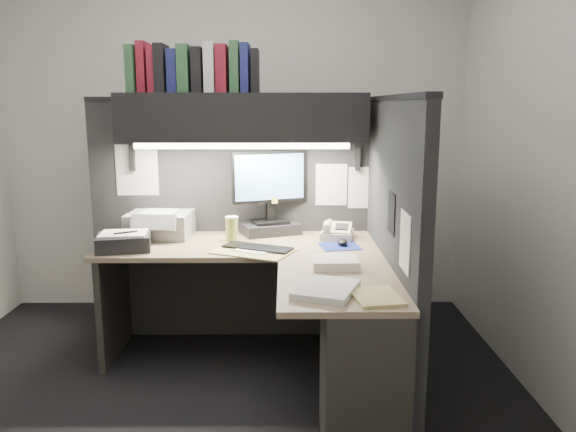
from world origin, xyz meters
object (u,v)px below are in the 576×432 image
Objects in this scene: keyboard at (258,248)px; notebook_stack at (124,242)px; coffee_cup at (232,229)px; telephone at (337,232)px; desk at (292,320)px; overhead_shelf at (243,117)px; printer at (160,224)px; monitor at (270,201)px.

keyboard is 0.80m from notebook_stack.
coffee_cup is at bearing 151.38° from keyboard.
telephone is 0.67m from coffee_cup.
keyboard reaches higher than desk.
overhead_shelf is 3.89× the size of printer.
monitor is at bearing 25.29° from notebook_stack.
overhead_shelf is at bearing 130.21° from keyboard.
printer is (-0.72, -0.06, -0.14)m from monitor.
printer is at bearing 163.68° from monitor.
notebook_stack is at bearing 157.58° from desk.
keyboard is 0.75m from printer.
printer is (-0.65, 0.36, 0.07)m from keyboard.
overhead_shelf reaches higher than coffee_cup.
telephone reaches higher than desk.
printer is (-0.85, 0.76, 0.37)m from desk.
telephone is (0.60, -0.07, -0.73)m from overhead_shelf.
notebook_stack is (-0.70, -0.34, -0.72)m from overhead_shelf.
coffee_cup is at bearing -164.52° from telephone.
overhead_shelf is 0.88m from printer.
overhead_shelf is at bearing 111.79° from desk.
printer is at bearing 175.50° from keyboard.
keyboard is 2.01× the size of telephone.
coffee_cup reaches higher than keyboard.
desk is at bearing -68.21° from overhead_shelf.
overhead_shelf is 0.71m from coffee_cup.
overhead_shelf is 7.48× the size of telephone.
coffee_cup reaches higher than desk.
desk is 0.81m from telephone.
telephone is 1.16m from printer.
desk is 3.07× the size of monitor.
coffee_cup is (-0.37, 0.63, 0.36)m from desk.
desk is 8.20× the size of telephone.
printer reaches higher than keyboard.
desk is 1.10× the size of overhead_shelf.
monitor is (-0.14, 0.82, 0.51)m from desk.
printer is at bearing 179.09° from overhead_shelf.
overhead_shelf is at bearing -178.94° from monitor.
desk is 5.53× the size of notebook_stack.
printer reaches higher than notebook_stack.
desk is at bearing -38.09° from printer.
telephone reaches higher than keyboard.
coffee_cup is 0.50m from printer.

